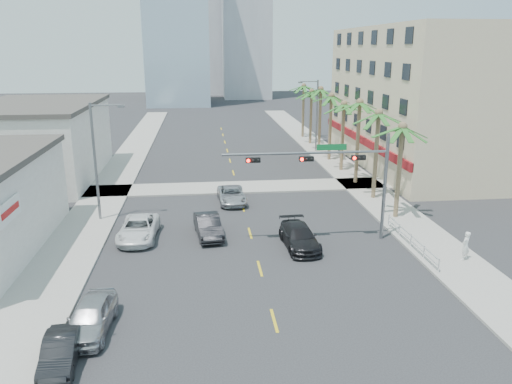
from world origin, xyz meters
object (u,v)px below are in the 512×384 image
(car_lane_left, at_px, (208,226))
(car_lane_right, at_px, (299,237))
(traffic_signal_mast, at_px, (340,169))
(car_parked_near, at_px, (91,316))
(car_lane_center, at_px, (232,195))
(pedestrian, at_px, (466,246))
(car_parked_mid, at_px, (60,352))
(car_parked_far, at_px, (139,229))

(car_lane_left, distance_m, car_lane_right, 6.57)
(car_lane_left, bearing_deg, traffic_signal_mast, -18.89)
(car_parked_near, xyz_separation_m, car_lane_center, (7.81, 19.49, -0.11))
(pedestrian, bearing_deg, car_parked_mid, -14.16)
(car_parked_mid, xyz_separation_m, car_parked_far, (1.60, 14.31, 0.12))
(traffic_signal_mast, xyz_separation_m, car_lane_center, (-6.62, 9.54, -4.39))
(traffic_signal_mast, distance_m, car_parked_near, 18.05)
(traffic_signal_mast, distance_m, car_lane_center, 12.41)
(car_lane_right, bearing_deg, car_lane_center, 107.14)
(car_lane_left, relative_size, car_lane_right, 0.91)
(traffic_signal_mast, bearing_deg, car_lane_right, -162.61)
(car_lane_center, bearing_deg, traffic_signal_mast, -57.69)
(car_parked_near, xyz_separation_m, car_lane_left, (5.66, 11.77, -0.02))
(car_parked_mid, height_order, car_lane_right, car_lane_right)
(car_parked_near, xyz_separation_m, car_lane_right, (11.66, 9.09, -0.05))
(car_parked_near, relative_size, car_parked_mid, 1.21)
(car_lane_right, xyz_separation_m, pedestrian, (9.74, -3.48, 0.34))
(car_lane_right, distance_m, pedestrian, 10.34)
(traffic_signal_mast, xyz_separation_m, car_parked_far, (-13.58, 1.84, -4.32))
(car_lane_left, bearing_deg, car_lane_right, -31.30)
(car_parked_mid, bearing_deg, car_parked_far, 78.35)
(car_parked_far, relative_size, car_lane_right, 1.05)
(car_lane_left, height_order, pedestrian, pedestrian)
(car_parked_near, bearing_deg, pedestrian, 18.17)
(car_parked_mid, bearing_deg, car_lane_left, 60.55)
(car_parked_near, distance_m, pedestrian, 22.12)
(pedestrian, bearing_deg, car_lane_right, -53.95)
(traffic_signal_mast, bearing_deg, car_parked_mid, -140.60)
(car_parked_near, distance_m, car_lane_right, 14.78)
(car_parked_near, xyz_separation_m, car_parked_far, (0.85, 11.79, -0.04))
(car_parked_mid, xyz_separation_m, car_lane_left, (6.41, 14.29, 0.14))
(car_parked_mid, relative_size, car_lane_center, 0.78)
(traffic_signal_mast, height_order, car_parked_mid, traffic_signal_mast)
(car_lane_center, bearing_deg, car_parked_mid, -113.72)
(car_lane_right, bearing_deg, car_lane_left, 152.73)
(car_lane_left, bearing_deg, car_parked_near, -122.87)
(car_lane_center, xyz_separation_m, pedestrian, (13.59, -13.88, 0.40))
(car_parked_mid, distance_m, car_lane_right, 16.99)
(car_parked_near, relative_size, pedestrian, 2.49)
(car_lane_center, bearing_deg, car_parked_far, -134.58)
(car_parked_near, distance_m, car_parked_far, 11.82)
(car_lane_left, distance_m, car_lane_center, 8.02)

